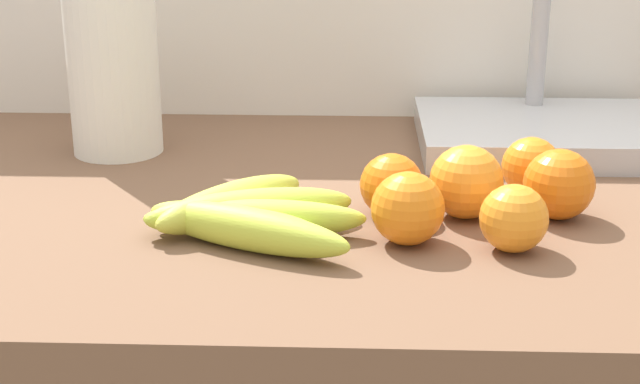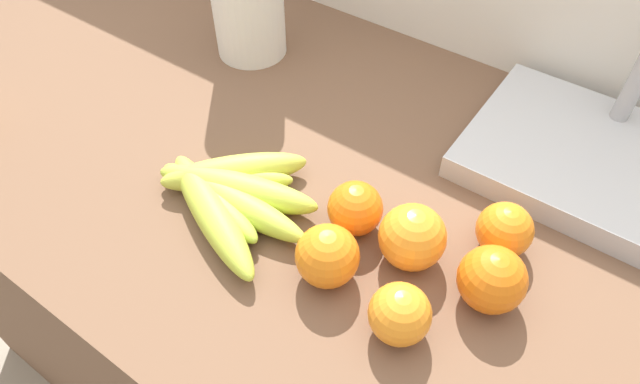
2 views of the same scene
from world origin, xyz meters
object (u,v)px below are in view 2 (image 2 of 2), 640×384
at_px(orange_far_right, 355,208).
at_px(sink_basin, 596,159).
at_px(orange_center, 492,279).
at_px(orange_right, 327,256).
at_px(orange_back_left, 400,314).
at_px(banana_bunch, 227,193).
at_px(orange_front, 504,230).
at_px(orange_back_right, 412,237).

relative_size(orange_far_right, sink_basin, 0.21).
xyz_separation_m(orange_far_right, sink_basin, (0.21, 0.26, -0.01)).
height_order(orange_center, sink_basin, sink_basin).
relative_size(orange_right, orange_back_left, 1.10).
relative_size(banana_bunch, orange_far_right, 3.39).
relative_size(banana_bunch, orange_front, 3.46).
xyz_separation_m(orange_right, orange_center, (0.16, 0.07, 0.00)).
relative_size(orange_center, sink_basin, 0.23).
bearing_deg(orange_front, orange_back_left, -105.14).
bearing_deg(orange_front, orange_center, -78.00).
height_order(banana_bunch, sink_basin, sink_basin).
xyz_separation_m(orange_back_left, sink_basin, (0.09, 0.35, -0.01)).
bearing_deg(orange_right, orange_back_right, 49.26).
relative_size(banana_bunch, orange_right, 3.13).
relative_size(orange_right, orange_far_right, 1.08).
distance_m(banana_bunch, orange_back_left, 0.26).
bearing_deg(orange_far_right, orange_back_right, -1.66).
bearing_deg(sink_basin, orange_far_right, -128.34).
bearing_deg(sink_basin, orange_back_right, -116.22).
bearing_deg(orange_far_right, orange_right, -80.32).
distance_m(orange_right, orange_back_left, 0.10).
relative_size(orange_right, sink_basin, 0.22).
xyz_separation_m(banana_bunch, orange_front, (0.30, 0.13, 0.01)).
height_order(orange_right, orange_front, orange_right).
bearing_deg(orange_back_left, orange_center, 56.27).
bearing_deg(orange_front, sink_basin, 75.15).
bearing_deg(orange_center, orange_back_right, -179.70).
bearing_deg(orange_right, orange_far_right, 99.68).
distance_m(orange_back_left, sink_basin, 0.36).
relative_size(orange_back_left, orange_front, 1.01).
distance_m(banana_bunch, orange_back_right, 0.23).
bearing_deg(orange_front, orange_far_right, -155.36).
xyz_separation_m(banana_bunch, orange_back_right, (0.22, 0.06, 0.02)).
height_order(orange_right, sink_basin, sink_basin).
distance_m(orange_back_right, sink_basin, 0.29).
bearing_deg(orange_far_right, orange_front, 24.64).
bearing_deg(orange_back_right, orange_back_left, -68.24).
distance_m(banana_bunch, orange_far_right, 0.16).
relative_size(orange_right, orange_center, 0.97).
relative_size(banana_bunch, orange_back_left, 3.43).
height_order(banana_bunch, orange_center, orange_center).
height_order(orange_center, orange_back_right, orange_back_right).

